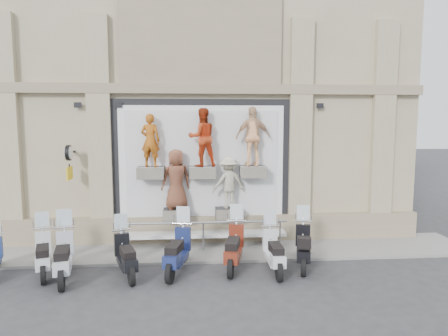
{
  "coord_description": "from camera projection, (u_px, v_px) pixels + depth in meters",
  "views": [
    {
      "loc": [
        -0.3,
        -9.48,
        3.85
      ],
      "look_at": [
        0.61,
        1.9,
        2.53
      ],
      "focal_mm": 32.0,
      "sensor_mm": 36.0,
      "label": 1
    }
  ],
  "objects": [
    {
      "name": "scooter_h",
      "position": [
        303.0,
        238.0,
        10.59
      ],
      "size": [
        1.01,
        1.98,
        1.54
      ],
      "primitive_type": null,
      "rotation": [
        0.0,
        0.0,
        -0.25
      ],
      "color": "black",
      "rests_on": "ground"
    },
    {
      "name": "scooter_c",
      "position": [
        63.0,
        247.0,
        9.71
      ],
      "size": [
        1.01,
        2.07,
        1.62
      ],
      "primitive_type": null,
      "rotation": [
        0.0,
        0.0,
        0.22
      ],
      "color": "#A9AEB7",
      "rests_on": "ground"
    },
    {
      "name": "guard_rail",
      "position": [
        203.0,
        237.0,
        11.78
      ],
      "size": [
        5.06,
        0.1,
        0.93
      ],
      "primitive_type": null,
      "color": "#9EA0A5",
      "rests_on": "ground"
    },
    {
      "name": "scooter_g",
      "position": [
        274.0,
        243.0,
        10.24
      ],
      "size": [
        0.54,
        1.83,
        1.49
      ],
      "primitive_type": null,
      "rotation": [
        0.0,
        0.0,
        -0.01
      ],
      "color": "silver",
      "rests_on": "ground"
    },
    {
      "name": "building",
      "position": [
        199.0,
        68.0,
        16.09
      ],
      "size": [
        14.0,
        8.6,
        12.0
      ],
      "primitive_type": null,
      "color": "tan",
      "rests_on": "ground"
    },
    {
      "name": "scooter_b",
      "position": [
        43.0,
        246.0,
        10.02
      ],
      "size": [
        1.1,
        1.92,
        1.5
      ],
      "primitive_type": null,
      "rotation": [
        0.0,
        0.0,
        0.33
      ],
      "color": "silver",
      "rests_on": "ground"
    },
    {
      "name": "scooter_d",
      "position": [
        126.0,
        247.0,
        9.94
      ],
      "size": [
        1.1,
        1.88,
        1.47
      ],
      "primitive_type": null,
      "rotation": [
        0.0,
        0.0,
        0.34
      ],
      "color": "black",
      "rests_on": "ground"
    },
    {
      "name": "clock_sign_bracket",
      "position": [
        69.0,
        158.0,
        11.67
      ],
      "size": [
        0.1,
        0.8,
        1.02
      ],
      "color": "black",
      "rests_on": "ground"
    },
    {
      "name": "sidewalk",
      "position": [
        203.0,
        250.0,
        11.93
      ],
      "size": [
        16.0,
        2.2,
        0.08
      ],
      "primitive_type": "cube",
      "color": "gray",
      "rests_on": "ground"
    },
    {
      "name": "shop_vitrine",
      "position": [
        205.0,
        168.0,
        12.29
      ],
      "size": [
        5.6,
        0.87,
        4.3
      ],
      "color": "black",
      "rests_on": "ground"
    },
    {
      "name": "scooter_e",
      "position": [
        177.0,
        242.0,
        10.16
      ],
      "size": [
        0.99,
        2.04,
        1.59
      ],
      "primitive_type": null,
      "rotation": [
        0.0,
        0.0,
        -0.22
      ],
      "color": "#161F4D",
      "rests_on": "ground"
    },
    {
      "name": "scooter_f",
      "position": [
        234.0,
        239.0,
        10.47
      ],
      "size": [
        0.98,
        2.04,
        1.59
      ],
      "primitive_type": null,
      "rotation": [
        0.0,
        0.0,
        -0.22
      ],
      "color": "#611E10",
      "rests_on": "ground"
    },
    {
      "name": "ground",
      "position": [
        206.0,
        278.0,
        9.85
      ],
      "size": [
        90.0,
        90.0,
        0.0
      ],
      "primitive_type": "plane",
      "color": "#303033",
      "rests_on": "ground"
    }
  ]
}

